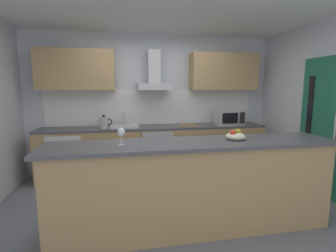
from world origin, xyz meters
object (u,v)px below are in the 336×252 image
object	(u,v)px
oven	(156,150)
microwave	(229,117)
refrigerator	(67,156)
kettle	(104,122)
sink	(124,126)
range_hood	(154,78)
fruit_bowl	(235,136)
wine_glass	(121,133)
chopping_board	(189,125)

from	to	relation	value
oven	microwave	world-z (taller)	microwave
refrigerator	kettle	xyz separation A→B (m)	(0.64, -0.03, 0.58)
microwave	sink	world-z (taller)	microwave
range_hood	fruit_bowl	distance (m)	2.26
range_hood	wine_glass	bearing A→B (deg)	-106.68
kettle	wine_glass	size ratio (longest dim) A/B	1.62
chopping_board	wine_glass	bearing A→B (deg)	-123.18
sink	chopping_board	distance (m)	1.20
microwave	kettle	xyz separation A→B (m)	(-2.33, -0.01, -0.04)
range_hood	chopping_board	xyz separation A→B (m)	(0.64, -0.15, -0.88)
oven	fruit_bowl	bearing A→B (deg)	-71.55
refrigerator	fruit_bowl	xyz separation A→B (m)	(2.19, -1.92, 0.64)
microwave	chopping_board	size ratio (longest dim) A/B	1.47
oven	refrigerator	bearing A→B (deg)	-179.90
sink	kettle	distance (m)	0.36
wine_glass	fruit_bowl	bearing A→B (deg)	1.47
wine_glass	chopping_board	size ratio (longest dim) A/B	0.52
range_hood	fruit_bowl	bearing A→B (deg)	-72.64
microwave	refrigerator	bearing A→B (deg)	179.52
sink	wine_glass	world-z (taller)	wine_glass
sink	wine_glass	size ratio (longest dim) A/B	2.81
microwave	kettle	distance (m)	2.33
kettle	fruit_bowl	xyz separation A→B (m)	(1.55, -1.88, 0.06)
range_hood	wine_glass	size ratio (longest dim) A/B	4.05
refrigerator	range_hood	distance (m)	2.07
range_hood	fruit_bowl	xyz separation A→B (m)	(0.64, -2.05, -0.72)
sink	chopping_board	xyz separation A→B (m)	(1.20, -0.03, -0.02)
microwave	chopping_board	xyz separation A→B (m)	(-0.79, 0.00, -0.14)
fruit_bowl	chopping_board	distance (m)	1.90
oven	wine_glass	xyz separation A→B (m)	(-0.62, -1.95, 0.68)
microwave	range_hood	size ratio (longest dim) A/B	0.69
wine_glass	fruit_bowl	size ratio (longest dim) A/B	0.81
refrigerator	microwave	distance (m)	3.04
microwave	wine_glass	bearing A→B (deg)	-136.78
refrigerator	fruit_bowl	bearing A→B (deg)	-41.12
kettle	range_hood	world-z (taller)	range_hood
wine_glass	fruit_bowl	xyz separation A→B (m)	(1.26, 0.03, -0.08)
fruit_bowl	wine_glass	bearing A→B (deg)	-178.53
oven	wine_glass	distance (m)	2.16
microwave	range_hood	world-z (taller)	range_hood
fruit_bowl	chopping_board	size ratio (longest dim) A/B	0.65
oven	fruit_bowl	xyz separation A→B (m)	(0.64, -1.92, 0.60)
oven	microwave	distance (m)	1.54
kettle	sink	bearing A→B (deg)	7.30
oven	wine_glass	world-z (taller)	wine_glass
oven	kettle	size ratio (longest dim) A/B	2.77
oven	refrigerator	xyz separation A→B (m)	(-1.55, -0.00, -0.03)
oven	microwave	xyz separation A→B (m)	(1.42, -0.03, 0.59)
kettle	microwave	bearing A→B (deg)	0.14
refrigerator	fruit_bowl	world-z (taller)	fruit_bowl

